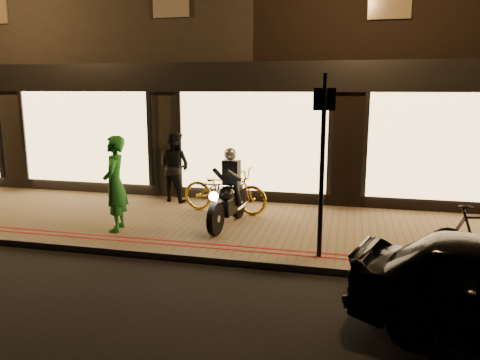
# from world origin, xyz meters

# --- Properties ---
(ground) EXTENTS (90.00, 90.00, 0.00)m
(ground) POSITION_xyz_m (0.00, 0.00, 0.00)
(ground) COLOR black
(ground) RESTS_ON ground
(sidewalk) EXTENTS (50.00, 4.00, 0.12)m
(sidewalk) POSITION_xyz_m (0.00, 2.00, 0.06)
(sidewalk) COLOR brown
(sidewalk) RESTS_ON ground
(kerb_stone) EXTENTS (50.00, 0.14, 0.12)m
(kerb_stone) POSITION_xyz_m (0.00, 0.05, 0.06)
(kerb_stone) COLOR #59544C
(kerb_stone) RESTS_ON ground
(red_kerb_lines) EXTENTS (50.00, 0.26, 0.01)m
(red_kerb_lines) POSITION_xyz_m (0.00, 0.55, 0.12)
(red_kerb_lines) COLOR maroon
(red_kerb_lines) RESTS_ON sidewalk
(building_row) EXTENTS (48.00, 10.11, 8.50)m
(building_row) POSITION_xyz_m (-0.00, 8.99, 4.25)
(building_row) COLOR black
(building_row) RESTS_ON ground
(motorcycle) EXTENTS (0.62, 1.94, 1.59)m
(motorcycle) POSITION_xyz_m (-0.05, 1.88, 0.73)
(motorcycle) COLOR black
(motorcycle) RESTS_ON sidewalk
(sign_post) EXTENTS (0.35, 0.09, 3.00)m
(sign_post) POSITION_xyz_m (1.90, 0.48, 1.80)
(sign_post) COLOR black
(sign_post) RESTS_ON sidewalk
(bicycle_gold) EXTENTS (2.06, 0.94, 1.05)m
(bicycle_gold) POSITION_xyz_m (-0.39, 2.83, 0.64)
(bicycle_gold) COLOR gold
(bicycle_gold) RESTS_ON sidewalk
(bicycle_dark) EXTENTS (1.73, 0.76, 1.00)m
(bicycle_dark) POSITION_xyz_m (4.35, 0.57, 0.62)
(bicycle_dark) COLOR black
(bicycle_dark) RESTS_ON sidewalk
(person_green) EXTENTS (0.61, 0.78, 1.88)m
(person_green) POSITION_xyz_m (-2.12, 1.04, 1.06)
(person_green) COLOR #1F7727
(person_green) RESTS_ON sidewalk
(person_dark) EXTENTS (1.00, 0.87, 1.73)m
(person_dark) POSITION_xyz_m (-1.89, 3.61, 0.99)
(person_dark) COLOR black
(person_dark) RESTS_ON sidewalk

